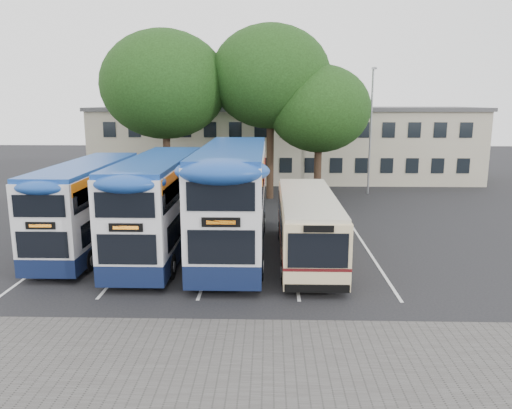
{
  "coord_description": "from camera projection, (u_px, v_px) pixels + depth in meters",
  "views": [
    {
      "loc": [
        -1.3,
        -16.56,
        6.75
      ],
      "look_at": [
        -1.88,
        5.0,
        2.25
      ],
      "focal_mm": 35.0,
      "sensor_mm": 36.0,
      "label": 1
    }
  ],
  "objects": [
    {
      "name": "ground",
      "position": [
        306.0,
        296.0,
        17.55
      ],
      "size": [
        120.0,
        120.0,
        0.0
      ],
      "primitive_type": "plane",
      "color": "black",
      "rests_on": "ground"
    },
    {
      "name": "paving_strip",
      "position": [
        241.0,
        371.0,
        12.71
      ],
      "size": [
        40.0,
        6.0,
        0.01
      ],
      "primitive_type": "cube",
      "color": "#595654",
      "rests_on": "ground"
    },
    {
      "name": "bay_lines",
      "position": [
        215.0,
        253.0,
        22.54
      ],
      "size": [
        14.12,
        11.0,
        0.01
      ],
      "color": "silver",
      "rests_on": "ground"
    },
    {
      "name": "depot_building",
      "position": [
        284.0,
        143.0,
        43.31
      ],
      "size": [
        32.4,
        8.4,
        6.2
      ],
      "color": "beige",
      "rests_on": "ground"
    },
    {
      "name": "lamp_post",
      "position": [
        371.0,
        124.0,
        35.89
      ],
      "size": [
        0.25,
        1.05,
        9.06
      ],
      "color": "gray",
      "rests_on": "ground"
    },
    {
      "name": "tree_left",
      "position": [
        164.0,
        85.0,
        33.33
      ],
      "size": [
        8.49,
        8.49,
        11.41
      ],
      "color": "black",
      "rests_on": "ground"
    },
    {
      "name": "tree_mid",
      "position": [
        271.0,
        77.0,
        33.51
      ],
      "size": [
        8.14,
        8.14,
        11.78
      ],
      "color": "black",
      "rests_on": "ground"
    },
    {
      "name": "tree_right",
      "position": [
        319.0,
        109.0,
        32.99
      ],
      "size": [
        6.77,
        6.77,
        9.1
      ],
      "color": "black",
      "rests_on": "ground"
    },
    {
      "name": "bus_dd_left",
      "position": [
        88.0,
        202.0,
        22.79
      ],
      "size": [
        2.32,
        9.58,
        3.99
      ],
      "color": "#101B3E",
      "rests_on": "ground"
    },
    {
      "name": "bus_dd_mid",
      "position": [
        159.0,
        201.0,
        22.16
      ],
      "size": [
        2.51,
        10.34,
        4.31
      ],
      "color": "#101B3E",
      "rests_on": "ground"
    },
    {
      "name": "bus_dd_right",
      "position": [
        233.0,
        194.0,
        22.32
      ],
      "size": [
        2.78,
        11.47,
        4.78
      ],
      "color": "#101B3E",
      "rests_on": "ground"
    },
    {
      "name": "bus_single",
      "position": [
        307.0,
        222.0,
        21.56
      ],
      "size": [
        2.39,
        9.4,
        2.8
      ],
      "color": "beige",
      "rests_on": "ground"
    }
  ]
}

